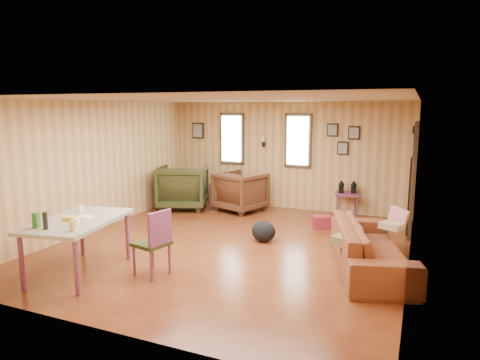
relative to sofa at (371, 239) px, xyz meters
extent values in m
cube|color=brown|center=(-2.24, 0.15, -0.45)|extent=(5.50, 6.00, 0.02)
cube|color=#997C5B|center=(-2.24, 0.15, 1.97)|extent=(5.50, 6.00, 0.02)
cube|color=tan|center=(-2.24, 3.16, 0.76)|extent=(5.50, 0.02, 2.40)
cube|color=tan|center=(-2.24, -2.86, 0.76)|extent=(5.50, 0.02, 2.40)
cube|color=tan|center=(-5.00, 0.15, 0.76)|extent=(0.02, 6.00, 2.40)
cube|color=tan|center=(0.52, 0.15, 0.76)|extent=(0.02, 6.00, 2.40)
cube|color=black|center=(-3.54, 3.12, 1.11)|extent=(0.60, 0.05, 1.20)
cube|color=#E0F2D1|center=(-3.54, 3.08, 1.11)|extent=(0.48, 0.04, 1.06)
cube|color=black|center=(-1.94, 3.12, 1.11)|extent=(0.60, 0.05, 1.20)
cube|color=#E0F2D1|center=(-1.94, 3.08, 1.11)|extent=(0.48, 0.04, 1.06)
cube|color=black|center=(-2.74, 3.10, 1.01)|extent=(0.07, 0.05, 0.12)
cylinder|color=silver|center=(-2.74, 3.04, 1.14)|extent=(0.07, 0.07, 0.14)
cube|color=black|center=(0.48, 2.10, 0.56)|extent=(0.06, 1.00, 2.05)
cube|color=black|center=(0.44, 2.10, 0.56)|extent=(0.04, 0.82, 1.90)
cube|color=black|center=(-1.19, 3.12, 1.36)|extent=(0.24, 0.04, 0.28)
cube|color=#9E998C|center=(-1.19, 3.09, 1.36)|extent=(0.19, 0.02, 0.22)
cube|color=black|center=(-0.74, 3.12, 1.31)|extent=(0.24, 0.04, 0.28)
cube|color=#9E998C|center=(-0.74, 3.09, 1.31)|extent=(0.19, 0.02, 0.22)
cube|color=black|center=(-0.96, 3.12, 0.98)|extent=(0.24, 0.04, 0.28)
cube|color=#9E998C|center=(-0.96, 3.09, 0.98)|extent=(0.19, 0.02, 0.22)
cube|color=black|center=(-4.44, 3.12, 1.28)|extent=(0.30, 0.04, 0.38)
cube|color=#9E998C|center=(-4.44, 3.09, 1.28)|extent=(0.24, 0.02, 0.31)
cube|color=black|center=(0.48, 1.00, 1.26)|extent=(0.04, 0.34, 0.42)
cube|color=#9E998C|center=(0.45, 1.00, 1.26)|extent=(0.02, 0.27, 0.34)
imported|color=brown|center=(0.00, 0.00, 0.00)|extent=(1.27, 2.34, 0.88)
imported|color=#4E2A17|center=(-3.05, 2.48, 0.04)|extent=(1.17, 1.14, 0.96)
imported|color=#2C2F15|center=(-4.34, 2.18, 0.10)|extent=(1.32, 1.28, 1.08)
cube|color=#813964|center=(-3.53, 2.60, 0.09)|extent=(0.59, 0.55, 0.04)
cube|color=#813964|center=(-3.53, 2.60, -0.27)|extent=(0.54, 0.49, 0.03)
cylinder|color=#813964|center=(-3.78, 2.43, -0.18)|extent=(0.04, 0.04, 0.52)
cylinder|color=#813964|center=(-3.34, 2.38, -0.18)|extent=(0.04, 0.04, 0.52)
cylinder|color=#813964|center=(-3.73, 2.82, -0.18)|extent=(0.04, 0.04, 0.52)
cylinder|color=#813964|center=(-3.29, 2.76, -0.18)|extent=(0.04, 0.04, 0.52)
cube|color=brown|center=(-3.65, 2.61, 0.18)|extent=(0.10, 0.03, 0.13)
cube|color=brown|center=(-3.44, 2.58, 0.17)|extent=(0.09, 0.03, 0.12)
cube|color=#813964|center=(-0.80, 2.89, 0.05)|extent=(0.57, 0.57, 0.04)
cylinder|color=#813964|center=(-0.95, 2.66, -0.20)|extent=(0.04, 0.04, 0.49)
cylinder|color=#813964|center=(-0.57, 2.74, -0.20)|extent=(0.04, 0.04, 0.49)
cylinder|color=#813964|center=(-1.03, 3.05, -0.20)|extent=(0.04, 0.04, 0.49)
cylinder|color=#813964|center=(-0.65, 3.12, -0.20)|extent=(0.04, 0.04, 0.49)
cube|color=black|center=(-0.92, 2.87, 0.15)|extent=(0.13, 0.13, 0.17)
cone|color=black|center=(-0.92, 2.87, 0.29)|extent=(0.17, 0.17, 0.10)
cube|color=black|center=(-0.68, 2.92, 0.15)|extent=(0.13, 0.13, 0.17)
cone|color=black|center=(-0.68, 2.92, 0.29)|extent=(0.17, 0.17, 0.10)
cube|color=maroon|center=(-1.08, 1.80, -0.32)|extent=(0.40, 0.35, 0.24)
ellipsoid|color=black|center=(-1.82, 0.57, -0.26)|extent=(0.46, 0.37, 0.36)
cube|color=brown|center=(-0.26, -0.35, 0.04)|extent=(0.47, 0.43, 0.12)
cube|color=red|center=(0.31, 0.95, 0.12)|extent=(0.34, 0.22, 0.34)
cube|color=tan|center=(0.23, 0.73, 0.03)|extent=(0.40, 0.36, 0.09)
cube|color=#9C9483|center=(-3.67, -1.75, 0.31)|extent=(1.17, 1.66, 0.05)
cylinder|color=#813964|center=(-3.92, -2.46, -0.08)|extent=(0.07, 0.07, 0.73)
cylinder|color=#813964|center=(-3.17, -2.32, -0.08)|extent=(0.07, 0.07, 0.73)
cylinder|color=#813964|center=(-4.16, -1.17, -0.08)|extent=(0.07, 0.07, 0.73)
cylinder|color=#813964|center=(-3.41, -1.03, -0.08)|extent=(0.07, 0.07, 0.73)
cylinder|color=white|center=(-3.43, -2.01, 0.38)|extent=(0.09, 0.09, 0.09)
cylinder|color=white|center=(-3.96, -1.39, 0.38)|extent=(0.09, 0.09, 0.09)
cube|color=#266424|center=(-3.83, -2.27, 0.43)|extent=(0.08, 0.08, 0.19)
cylinder|color=black|center=(-3.67, -2.28, 0.44)|extent=(0.07, 0.07, 0.22)
cylinder|color=#D4AE53|center=(-3.31, -2.20, 0.39)|extent=(0.08, 0.08, 0.12)
cylinder|color=white|center=(-3.63, -1.64, 0.34)|extent=(0.24, 0.24, 0.02)
cube|color=yellow|center=(-3.70, -1.86, 0.36)|extent=(0.19, 0.11, 0.06)
cube|color=#2C2F15|center=(-2.72, -1.41, 0.01)|extent=(0.50, 0.50, 0.05)
cube|color=#813964|center=(-2.55, -1.44, 0.25)|extent=(0.12, 0.40, 0.46)
cylinder|color=#813964|center=(-2.92, -1.53, -0.22)|extent=(0.04, 0.04, 0.44)
cylinder|color=#813964|center=(-2.59, -1.61, -0.22)|extent=(0.04, 0.04, 0.44)
cylinder|color=#813964|center=(-2.85, -1.20, -0.22)|extent=(0.04, 0.04, 0.44)
cylinder|color=#813964|center=(-2.52, -1.28, -0.22)|extent=(0.04, 0.04, 0.44)
camera|label=1|loc=(0.58, -6.07, 1.83)|focal=32.00mm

